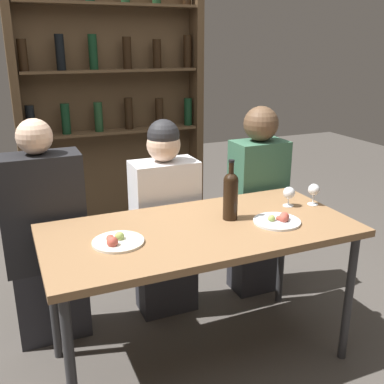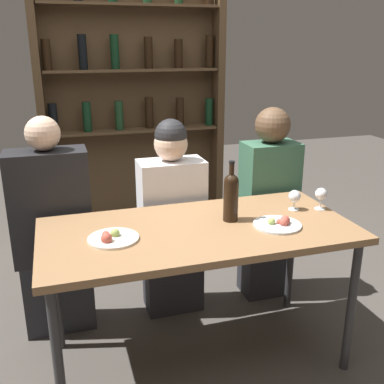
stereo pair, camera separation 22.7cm
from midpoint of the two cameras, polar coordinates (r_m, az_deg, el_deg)
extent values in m
plane|color=#47423D|center=(2.62, -1.63, -20.20)|extent=(10.00, 10.00, 0.00)
cube|color=olive|center=(2.23, -1.80, -4.97)|extent=(1.54, 0.74, 0.04)
cylinder|color=#2D2D30|center=(2.04, -18.44, -21.10)|extent=(0.04, 0.04, 0.73)
cylinder|color=#2D2D30|center=(2.51, 16.80, -12.88)|extent=(0.04, 0.04, 0.73)
cylinder|color=#2D2D30|center=(2.56, -19.82, -12.58)|extent=(0.04, 0.04, 0.73)
cylinder|color=#2D2D30|center=(2.94, 9.15, -7.42)|extent=(0.04, 0.04, 0.73)
cube|color=#4C3823|center=(3.85, -11.91, 8.96)|extent=(1.45, 0.02, 2.06)
cube|color=#4C3823|center=(3.67, -22.77, 7.50)|extent=(0.06, 0.18, 2.06)
cube|color=#4C3823|center=(3.95, -1.13, 9.59)|extent=(0.06, 0.18, 2.06)
cube|color=#4C3823|center=(3.76, -11.50, 7.53)|extent=(1.37, 0.18, 0.02)
cylinder|color=black|center=(3.66, -21.52, 8.38)|extent=(0.07, 0.07, 0.23)
cylinder|color=black|center=(3.67, -17.49, 8.83)|extent=(0.07, 0.07, 0.24)
cylinder|color=#19381E|center=(3.71, -13.54, 9.24)|extent=(0.07, 0.07, 0.23)
cylinder|color=black|center=(3.77, -9.79, 9.78)|extent=(0.07, 0.07, 0.25)
cylinder|color=black|center=(3.83, -5.90, 9.96)|extent=(0.07, 0.07, 0.24)
cylinder|color=black|center=(3.91, -2.20, 10.15)|extent=(0.07, 0.07, 0.23)
cube|color=#4C3823|center=(3.70, -11.98, 14.85)|extent=(1.37, 0.18, 0.02)
cylinder|color=black|center=(3.61, -22.48, 15.76)|extent=(0.07, 0.07, 0.22)
cylinder|color=black|center=(3.63, -18.22, 16.50)|extent=(0.07, 0.07, 0.26)
cylinder|color=black|center=(3.68, -14.28, 16.85)|extent=(0.07, 0.07, 0.26)
cylinder|color=black|center=(3.73, -10.06, 17.00)|extent=(0.07, 0.07, 0.24)
cylinder|color=black|center=(3.80, -6.26, 17.05)|extent=(0.07, 0.07, 0.22)
cylinder|color=black|center=(3.88, -2.33, 17.41)|extent=(0.07, 0.07, 0.26)
cube|color=#4C3823|center=(3.71, -12.51, 22.27)|extent=(1.37, 0.18, 0.02)
cylinder|color=black|center=(2.29, 2.09, -1.05)|extent=(0.08, 0.08, 0.21)
sphere|color=black|center=(2.26, 2.12, 1.43)|extent=(0.08, 0.08, 0.08)
cylinder|color=black|center=(2.25, 2.14, 2.59)|extent=(0.03, 0.03, 0.10)
cylinder|color=black|center=(2.23, 2.15, 3.91)|extent=(0.03, 0.03, 0.01)
cylinder|color=silver|center=(2.59, 12.68, -1.56)|extent=(0.06, 0.06, 0.00)
cylinder|color=silver|center=(2.58, 12.74, -0.82)|extent=(0.01, 0.01, 0.07)
sphere|color=silver|center=(2.56, 12.82, 0.26)|extent=(0.07, 0.07, 0.07)
cylinder|color=silver|center=(2.54, 9.64, -1.76)|extent=(0.06, 0.06, 0.00)
cylinder|color=silver|center=(2.53, 9.67, -1.13)|extent=(0.01, 0.01, 0.06)
sphere|color=silver|center=(2.52, 9.73, -0.14)|extent=(0.07, 0.07, 0.07)
cylinder|color=silver|center=(2.30, 7.97, -3.77)|extent=(0.24, 0.24, 0.01)
sphere|color=#B74C3D|center=(2.30, 8.20, -3.38)|extent=(0.03, 0.03, 0.03)
sphere|color=#B74C3D|center=(2.31, 8.92, -3.17)|extent=(0.05, 0.05, 0.05)
sphere|color=#99B256|center=(2.29, 7.28, -3.41)|extent=(0.04, 0.04, 0.04)
sphere|color=#B74C3D|center=(2.29, 8.81, -3.40)|extent=(0.05, 0.05, 0.05)
cylinder|color=silver|center=(2.10, -12.45, -6.26)|extent=(0.24, 0.24, 0.01)
sphere|color=#99B256|center=(2.11, -12.27, -5.59)|extent=(0.04, 0.04, 0.04)
sphere|color=#B74C3D|center=(2.05, -13.24, -6.28)|extent=(0.05, 0.05, 0.05)
sphere|color=#B74C3D|center=(2.10, -13.42, -5.83)|extent=(0.04, 0.04, 0.04)
cube|color=#26262B|center=(2.82, -19.57, -12.83)|extent=(0.39, 0.22, 0.45)
cube|color=black|center=(2.59, -20.85, -2.42)|extent=(0.44, 0.22, 0.64)
sphere|color=beige|center=(2.48, -21.92, 6.52)|extent=(0.19, 0.19, 0.19)
cube|color=#26262B|center=(2.91, -5.54, -10.65)|extent=(0.35, 0.22, 0.45)
cube|color=white|center=(2.71, -5.86, -1.56)|extent=(0.39, 0.22, 0.53)
sphere|color=beige|center=(2.61, -6.12, 5.96)|extent=(0.20, 0.20, 0.20)
sphere|color=#262628|center=(2.60, -6.16, 7.13)|extent=(0.19, 0.19, 0.19)
cube|color=#26262B|center=(3.14, 5.88, -8.39)|extent=(0.31, 0.22, 0.45)
cube|color=#38664C|center=(2.94, 6.20, 0.74)|extent=(0.34, 0.22, 0.60)
sphere|color=brown|center=(2.85, 6.49, 8.59)|extent=(0.22, 0.22, 0.22)
camera|label=1|loc=(0.11, -92.86, -0.95)|focal=42.00mm
camera|label=2|loc=(0.11, 87.14, 0.95)|focal=42.00mm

